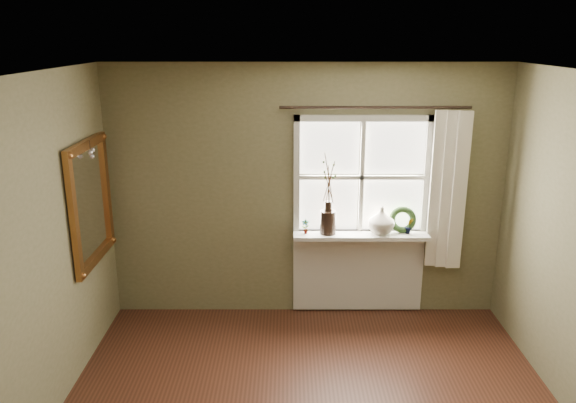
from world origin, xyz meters
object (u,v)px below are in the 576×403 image
(cream_vase, at_px, (381,220))
(gilt_mirror, at_px, (91,202))
(wreath, at_px, (402,222))
(dark_jug, at_px, (328,222))

(cream_vase, bearing_deg, gilt_mirror, -169.53)
(wreath, bearing_deg, gilt_mirror, -160.79)
(dark_jug, distance_m, gilt_mirror, 2.27)
(dark_jug, height_order, cream_vase, cream_vase)
(cream_vase, relative_size, gilt_mirror, 0.25)
(dark_jug, distance_m, wreath, 0.76)
(cream_vase, xyz_separation_m, wreath, (0.22, 0.04, -0.04))
(wreath, distance_m, gilt_mirror, 3.01)
(dark_jug, relative_size, gilt_mirror, 0.21)
(wreath, bearing_deg, cream_vase, -161.01)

